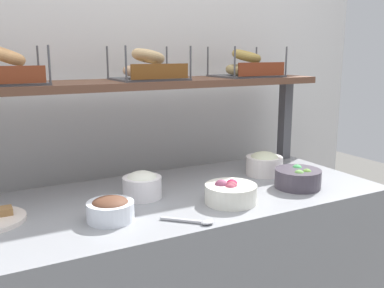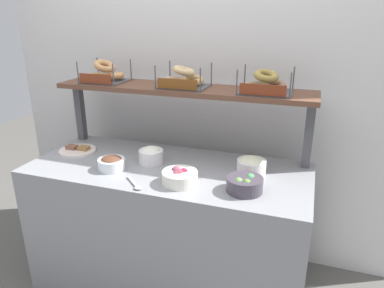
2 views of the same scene
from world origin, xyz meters
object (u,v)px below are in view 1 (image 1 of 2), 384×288
object	(u,v)px
bagel_basket_sesame	(6,71)
serving_spoon_near_plate	(196,221)
bowl_beet_salad	(230,193)
bagel_basket_plain	(148,69)
bowl_scallion_spread	(264,163)
bagel_basket_everything	(246,67)
bowl_veggie_mix	(298,178)
bowl_chocolate_spread	(110,209)
bowl_cream_cheese	(142,185)

from	to	relation	value
bagel_basket_sesame	serving_spoon_near_plate	bearing A→B (deg)	-48.91
bowl_beet_salad	bagel_basket_plain	size ratio (longest dim) A/B	0.66
bowl_scallion_spread	bagel_basket_sesame	world-z (taller)	bagel_basket_sesame
bowl_scallion_spread	bagel_basket_everything	distance (m)	0.46
bowl_veggie_mix	serving_spoon_near_plate	size ratio (longest dim) A/B	1.32
bowl_chocolate_spread	bagel_basket_sesame	xyz separation A→B (m)	(-0.24, 0.39, 0.44)
bowl_beet_salad	bagel_basket_everything	size ratio (longest dim) A/B	0.65
bowl_beet_salad	bowl_scallion_spread	bearing A→B (deg)	35.17
bowl_chocolate_spread	bagel_basket_plain	distance (m)	0.66
bowl_scallion_spread	bagel_basket_sesame	bearing A→B (deg)	169.24
bowl_chocolate_spread	bowl_veggie_mix	size ratio (longest dim) A/B	0.83
bowl_veggie_mix	serving_spoon_near_plate	world-z (taller)	bowl_veggie_mix
bowl_scallion_spread	serving_spoon_near_plate	distance (m)	0.65
bowl_chocolate_spread	bowl_veggie_mix	distance (m)	0.79
serving_spoon_near_plate	bagel_basket_plain	distance (m)	0.73
bowl_chocolate_spread	bowl_beet_salad	xyz separation A→B (m)	(0.44, -0.05, -0.00)
bowl_beet_salad	serving_spoon_near_plate	xyz separation A→B (m)	(-0.21, -0.11, -0.03)
bowl_beet_salad	bagel_basket_plain	distance (m)	0.63
bowl_cream_cheese	bagel_basket_everything	xyz separation A→B (m)	(0.63, 0.22, 0.42)
bowl_cream_cheese	bagel_basket_everything	world-z (taller)	bagel_basket_everything
bowl_chocolate_spread	bowl_scallion_spread	bearing A→B (deg)	13.97
bagel_basket_plain	bowl_veggie_mix	bearing A→B (deg)	-40.92
bowl_chocolate_spread	bowl_beet_salad	world-z (taller)	bowl_beet_salad
bowl_cream_cheese	bagel_basket_everything	distance (m)	0.79
bagel_basket_plain	bagel_basket_everything	distance (m)	0.50
bowl_chocolate_spread	bowl_beet_salad	size ratio (longest dim) A/B	0.81
bagel_basket_plain	bowl_scallion_spread	bearing A→B (deg)	-22.44
bowl_beet_salad	bowl_cream_cheese	bearing A→B (deg)	141.81
bowl_veggie_mix	bagel_basket_everything	xyz separation A→B (m)	(0.02, 0.41, 0.44)
bagel_basket_everything	bagel_basket_plain	bearing A→B (deg)	179.10
bowl_chocolate_spread	serving_spoon_near_plate	size ratio (longest dim) A/B	1.10
bowl_beet_salad	bowl_scallion_spread	size ratio (longest dim) A/B	1.17
bowl_veggie_mix	bowl_beet_salad	xyz separation A→B (m)	(-0.35, -0.02, -0.00)
bowl_cream_cheese	bagel_basket_plain	size ratio (longest dim) A/B	0.51
bowl_beet_salad	bagel_basket_everything	distance (m)	0.71
bowl_scallion_spread	bagel_basket_everything	world-z (taller)	bagel_basket_everything
serving_spoon_near_plate	bagel_basket_sesame	world-z (taller)	bagel_basket_sesame
bowl_cream_cheese	serving_spoon_near_plate	distance (m)	0.33
bowl_chocolate_spread	serving_spoon_near_plate	bearing A→B (deg)	-33.85
bowl_scallion_spread	bowl_chocolate_spread	bearing A→B (deg)	-166.03
bowl_chocolate_spread	bowl_veggie_mix	xyz separation A→B (m)	(0.79, -0.02, 0.00)
bowl_cream_cheese	bowl_scallion_spread	bearing A→B (deg)	3.14
bowl_cream_cheese	bowl_scallion_spread	distance (m)	0.61
bagel_basket_sesame	bowl_cream_cheese	bearing A→B (deg)	-28.48
bagel_basket_everything	bagel_basket_sesame	bearing A→B (deg)	179.63
bowl_cream_cheese	bowl_beet_salad	bearing A→B (deg)	-38.19
bowl_cream_cheese	bowl_beet_salad	size ratio (longest dim) A/B	0.77
bowl_scallion_spread	serving_spoon_near_plate	size ratio (longest dim) A/B	1.16
bowl_scallion_spread	bagel_basket_plain	distance (m)	0.67
bowl_veggie_mix	bagel_basket_sesame	size ratio (longest dim) A/B	0.66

